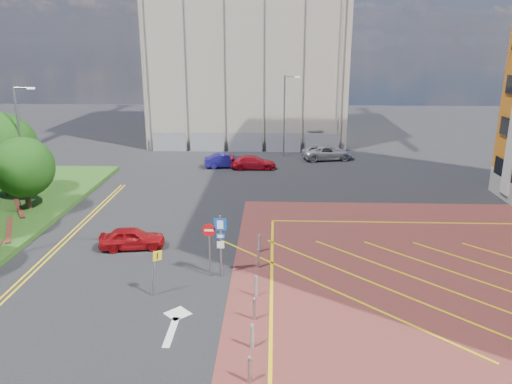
# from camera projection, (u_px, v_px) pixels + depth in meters

# --- Properties ---
(ground) EXTENTS (140.00, 140.00, 0.00)m
(ground) POSITION_uv_depth(u_px,v_px,m) (209.00, 285.00, 23.80)
(ground) COLOR black
(ground) RESTS_ON ground
(forecourt) EXTENTS (26.00, 26.00, 0.02)m
(forecourt) POSITION_uv_depth(u_px,v_px,m) (507.00, 291.00, 23.30)
(forecourt) COLOR brown
(forecourt) RESTS_ON ground
(tree_c) EXTENTS (4.00, 4.00, 4.90)m
(tree_c) POSITION_uv_depth(u_px,v_px,m) (23.00, 167.00, 32.92)
(tree_c) COLOR #3D2B1C
(tree_c) RESTS_ON grass_bed
(tree_d) EXTENTS (5.00, 5.00, 6.08)m
(tree_d) POSITION_uv_depth(u_px,v_px,m) (1.00, 148.00, 35.69)
(tree_d) COLOR #3D2B1C
(tree_d) RESTS_ON grass_bed
(lamp_left_far) EXTENTS (1.53, 0.16, 8.00)m
(lamp_left_far) POSITION_uv_depth(u_px,v_px,m) (22.00, 139.00, 34.43)
(lamp_left_far) COLOR #9EA0A8
(lamp_left_far) RESTS_ON grass_bed
(lamp_back) EXTENTS (1.53, 0.16, 8.00)m
(lamp_back) POSITION_uv_depth(u_px,v_px,m) (285.00, 113.00, 49.16)
(lamp_back) COLOR #9EA0A8
(lamp_back) RESTS_ON ground
(sign_cluster) EXTENTS (1.17, 0.12, 3.20)m
(sign_cluster) POSITION_uv_depth(u_px,v_px,m) (216.00, 240.00, 24.16)
(sign_cluster) COLOR #9EA0A8
(sign_cluster) RESTS_ON ground
(warning_sign) EXTENTS (0.58, 0.38, 2.25)m
(warning_sign) POSITION_uv_depth(u_px,v_px,m) (155.00, 267.00, 22.44)
(warning_sign) COLOR #9EA0A8
(warning_sign) RESTS_ON ground
(bollard_row) EXTENTS (0.14, 11.14, 0.90)m
(bollard_row) POSITION_uv_depth(u_px,v_px,m) (256.00, 295.00, 21.99)
(bollard_row) COLOR #9EA0A8
(bollard_row) RESTS_ON forecourt
(construction_building) EXTENTS (21.20, 19.20, 22.00)m
(construction_building) POSITION_uv_depth(u_px,v_px,m) (250.00, 42.00, 58.85)
(construction_building) COLOR #B7AA96
(construction_building) RESTS_ON ground
(construction_fence) EXTENTS (21.60, 0.06, 2.00)m
(construction_fence) POSITION_uv_depth(u_px,v_px,m) (255.00, 142.00, 52.16)
(construction_fence) COLOR gray
(construction_fence) RESTS_ON ground
(car_red_left) EXTENTS (3.77, 2.00, 1.22)m
(car_red_left) POSITION_uv_depth(u_px,v_px,m) (132.00, 238.00, 27.90)
(car_red_left) COLOR #9E0D12
(car_red_left) RESTS_ON ground
(car_blue_back) EXTENTS (4.10, 2.11, 1.29)m
(car_blue_back) POSITION_uv_depth(u_px,v_px,m) (226.00, 160.00, 45.84)
(car_blue_back) COLOR navy
(car_blue_back) RESTS_ON ground
(car_red_back) EXTENTS (4.17, 1.82, 1.19)m
(car_red_back) POSITION_uv_depth(u_px,v_px,m) (253.00, 162.00, 45.29)
(car_red_back) COLOR red
(car_red_back) RESTS_ON ground
(car_silver_back) EXTENTS (5.32, 3.25, 1.38)m
(car_silver_back) POSITION_uv_depth(u_px,v_px,m) (327.00, 153.00, 48.82)
(car_silver_back) COLOR #B2B3B9
(car_silver_back) RESTS_ON ground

